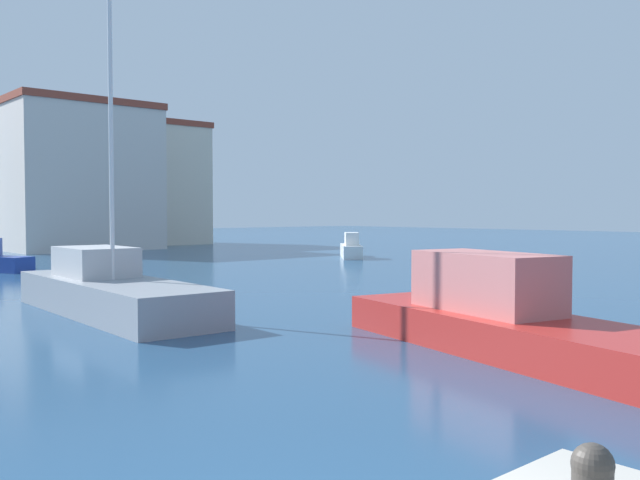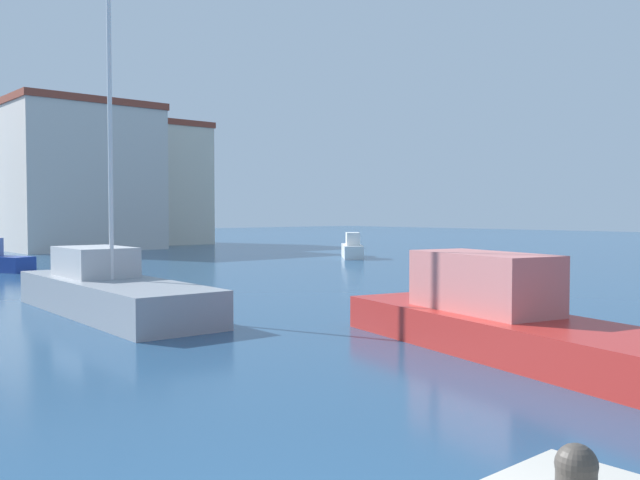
# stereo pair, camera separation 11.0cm
# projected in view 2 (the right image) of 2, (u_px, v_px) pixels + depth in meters

# --- Properties ---
(water) EXTENTS (160.00, 160.00, 0.00)m
(water) POSITION_uv_depth(u_px,v_px,m) (266.00, 276.00, 29.21)
(water) COLOR navy
(water) RESTS_ON ground
(motorboat_red_distant_east) EXTENTS (4.12, 8.90, 1.92)m
(motorboat_red_distant_east) POSITION_uv_depth(u_px,v_px,m) (506.00, 320.00, 13.31)
(motorboat_red_distant_east) COLOR #B22823
(motorboat_red_distant_east) RESTS_ON water
(sailboat_grey_outer_mooring) EXTENTS (2.72, 8.66, 11.30)m
(sailboat_grey_outer_mooring) POSITION_uv_depth(u_px,v_px,m) (109.00, 290.00, 18.50)
(sailboat_grey_outer_mooring) COLOR gray
(sailboat_grey_outer_mooring) RESTS_ON water
(motorboat_white_far_right) EXTENTS (3.61, 3.99, 1.55)m
(motorboat_white_far_right) POSITION_uv_depth(u_px,v_px,m) (352.00, 249.00, 41.35)
(motorboat_white_far_right) COLOR white
(motorboat_white_far_right) RESTS_ON water
(warehouse_block) EXTENTS (10.43, 9.24, 10.85)m
(warehouse_block) POSITION_uv_depth(u_px,v_px,m) (77.00, 177.00, 50.96)
(warehouse_block) COLOR beige
(warehouse_block) RESTS_ON ground
(yacht_club) EXTENTS (13.89, 7.58, 10.54)m
(yacht_club) POSITION_uv_depth(u_px,v_px,m) (122.00, 183.00, 57.39)
(yacht_club) COLOR beige
(yacht_club) RESTS_ON ground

